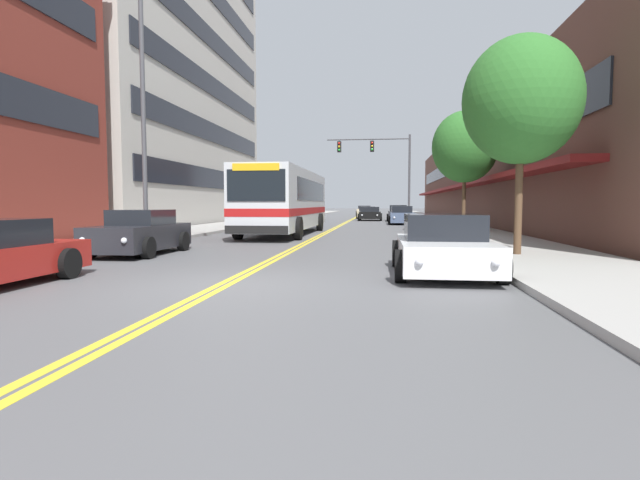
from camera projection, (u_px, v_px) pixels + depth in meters
name	position (u px, v px, depth m)	size (l,w,h in m)	color
ground_plane	(350.00, 220.00, 46.19)	(240.00, 240.00, 0.00)	#565659
sidewalk_left	(272.00, 219.00, 47.11)	(3.81, 106.00, 0.14)	#9E9B96
sidewalk_right	(431.00, 220.00, 45.27)	(3.81, 106.00, 0.14)	#9E9B96
centre_line	(350.00, 220.00, 46.19)	(0.34, 106.00, 0.01)	yellow
office_tower_left	(134.00, 65.00, 37.22)	(12.08, 26.20, 23.77)	#BCB7AD
storefront_row_right	(503.00, 175.00, 44.21)	(9.10, 68.00, 8.23)	brown
city_bus	(286.00, 199.00, 25.47)	(2.94, 12.11, 3.17)	silver
car_navy_parked_left_mid	(283.00, 216.00, 37.20)	(2.02, 4.79, 1.30)	#19234C
car_charcoal_parked_left_far	(140.00, 233.00, 15.32)	(1.97, 4.14, 1.36)	#232328
car_white_parked_right_foreground	(443.00, 247.00, 10.95)	(2.17, 4.19, 1.32)	white
car_slate_blue_parked_right_mid	(402.00, 216.00, 37.84)	(2.01, 4.77, 1.37)	#475675
car_dark_grey_parked_right_far	(398.00, 214.00, 44.27)	(1.98, 4.22, 1.43)	#38383D
car_black_moving_lead	(370.00, 214.00, 46.24)	(2.19, 4.23, 1.26)	black
car_champagne_moving_second	(364.00, 211.00, 67.50)	(2.15, 4.62, 1.29)	beige
car_beige_moving_third	(367.00, 213.00, 52.83)	(2.17, 4.59, 1.25)	#BCAD89
traffic_signal_mast	(382.00, 160.00, 42.10)	(7.06, 0.38, 7.34)	#47474C
street_lamp_left_near	(152.00, 92.00, 17.25)	(2.64, 0.28, 9.18)	#47474C
street_tree_right_near	(521.00, 101.00, 13.64)	(3.17, 3.17, 5.98)	brown
street_tree_right_mid	(465.00, 147.00, 25.92)	(3.38, 3.38, 6.22)	brown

